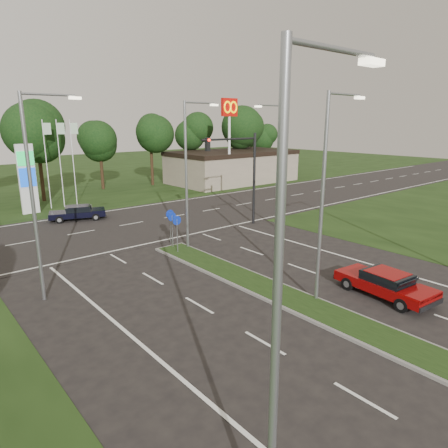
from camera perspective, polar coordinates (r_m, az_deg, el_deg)
verge_far at (r=60.89m, az=-27.46°, el=5.43°), size 160.00×50.00×0.02m
cross_road at (r=31.81m, az=-14.65°, el=-0.27°), size 160.00×12.00×0.02m
median_kerb at (r=17.08m, az=16.79°, el=-13.24°), size 2.00×26.00×0.12m
commercial_building at (r=53.42m, az=1.20°, el=8.17°), size 16.00×9.00×4.00m
streetlight_median_near at (r=17.37m, az=14.33°, el=4.92°), size 2.53×0.22×9.00m
streetlight_median_far at (r=24.52m, az=-5.05°, el=7.97°), size 2.53×0.22×9.00m
streetlight_left_near at (r=6.71m, az=8.79°, el=-9.81°), size 2.53×0.22×9.00m
streetlight_left_far at (r=18.77m, az=-25.25°, el=4.67°), size 2.53×0.22×9.00m
streetlight_right_far at (r=29.66m, az=7.53°, el=9.01°), size 2.53×0.22×9.00m
traffic_signal at (r=29.98m, az=2.55°, el=8.36°), size 5.10×0.42×7.00m
median_signs at (r=24.91m, az=-7.30°, el=0.13°), size 1.16×1.76×2.38m
gas_pylon at (r=38.42m, az=-26.01°, el=6.07°), size 5.80×1.26×8.00m
mcdonalds_sign at (r=47.44m, az=0.79°, el=14.63°), size 2.20×0.47×10.40m
treeline_far at (r=45.82m, az=-23.96°, el=11.99°), size 6.00×6.00×9.90m
red_sedan at (r=19.86m, az=22.03°, el=-7.83°), size 2.22×4.54×1.20m
navy_sedan at (r=34.63m, az=-20.18°, el=1.56°), size 4.63×3.10×1.18m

